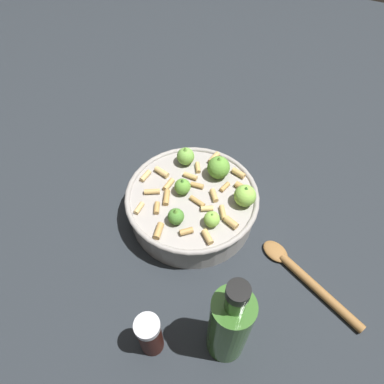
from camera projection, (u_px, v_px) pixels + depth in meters
ground_plane at (192, 214)px, 0.71m from camera, size 2.40×2.40×0.00m
cooking_pan at (193, 202)px, 0.68m from camera, size 0.26×0.26×0.11m
pepper_shaker at (150, 335)px, 0.52m from camera, size 0.04×0.04×0.10m
olive_oil_bottle at (229, 325)px, 0.49m from camera, size 0.06×0.06×0.22m
wooden_spoon at (304, 277)px, 0.62m from camera, size 0.21×0.11×0.02m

